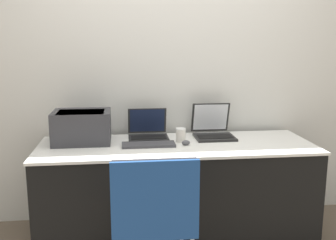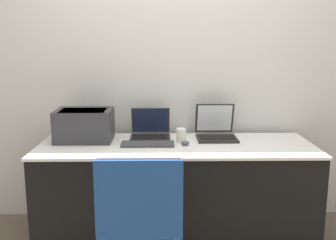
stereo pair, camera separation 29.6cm
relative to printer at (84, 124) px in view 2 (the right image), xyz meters
name	(u,v)px [view 2 (the right image)]	position (x,y,z in m)	size (l,w,h in m)	color
wall_back	(174,68)	(0.71, 0.32, 0.41)	(8.00, 0.05, 2.60)	silver
table	(176,191)	(0.71, -0.13, -0.51)	(2.07, 0.73, 0.75)	black
printer	(84,124)	(0.00, 0.00, 0.00)	(0.43, 0.33, 0.25)	#333338
laptop_left	(150,131)	(0.51, 0.09, -0.08)	(0.31, 0.28, 0.23)	black
laptop_right	(216,131)	(1.04, 0.07, -0.08)	(0.31, 0.34, 0.26)	black
external_keyboard	(148,144)	(0.50, -0.16, -0.12)	(0.39, 0.15, 0.02)	#3D3D42
coffee_cup	(181,135)	(0.75, -0.07, -0.08)	(0.08, 0.08, 0.11)	white
mouse	(185,143)	(0.78, -0.17, -0.11)	(0.06, 0.04, 0.04)	#4C4C51
chair	(140,209)	(0.48, -0.87, -0.32)	(0.48, 0.45, 0.89)	black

